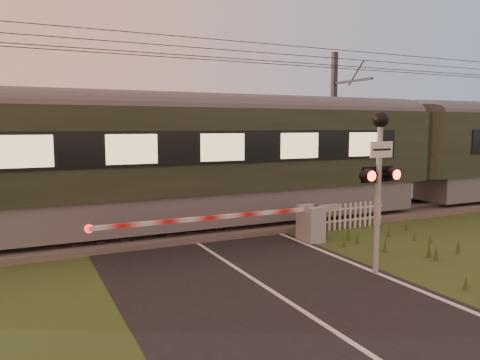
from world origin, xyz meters
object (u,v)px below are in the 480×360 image
train (404,152)px  catenary_mast (334,126)px  boom_gate (299,222)px  picket_fence (342,216)px  crossing_signal (379,164)px

train → catenary_mast: (-1.80, 2.22, 1.03)m
boom_gate → catenary_mast: size_ratio=1.13×
boom_gate → picket_fence: (2.23, 0.88, -0.16)m
train → picket_fence: train is taller
train → boom_gate: 7.47m
boom_gate → catenary_mast: bearing=45.5°
boom_gate → crossing_signal: size_ratio=1.98×
catenary_mast → boom_gate: bearing=-134.5°
train → crossing_signal: train is taller
crossing_signal → train: bearing=41.8°
boom_gate → crossing_signal: (-0.01, -3.25, 1.95)m
train → crossing_signal: bearing=-138.2°
train → catenary_mast: bearing=129.1°
train → catenary_mast: 3.04m
crossing_signal → picket_fence: crossing_signal is taller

